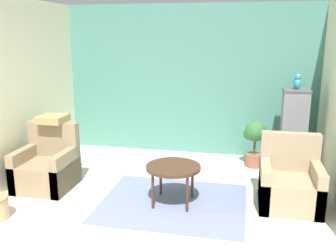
{
  "coord_description": "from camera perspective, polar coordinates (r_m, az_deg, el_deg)",
  "views": [
    {
      "loc": [
        1.04,
        -3.11,
        2.2
      ],
      "look_at": [
        0.0,
        1.78,
        0.94
      ],
      "focal_mm": 40.0,
      "sensor_mm": 36.0,
      "label": 1
    }
  ],
  "objects": [
    {
      "name": "wall_back_accent",
      "position": [
        6.84,
        3.19,
        6.9
      ],
      "size": [
        4.64,
        0.06,
        2.69
      ],
      "color": "#4C897A",
      "rests_on": "ground_plane"
    },
    {
      "name": "wall_left",
      "position": [
        5.98,
        -22.05,
        4.87
      ],
      "size": [
        0.06,
        3.57,
        2.69
      ],
      "color": "beige",
      "rests_on": "ground_plane"
    },
    {
      "name": "area_rug",
      "position": [
        5.06,
        0.8,
        -11.61
      ],
      "size": [
        1.89,
        1.56,
        0.01
      ],
      "color": "slate",
      "rests_on": "ground_plane"
    },
    {
      "name": "coffee_table",
      "position": [
        4.87,
        0.82,
        -6.62
      ],
      "size": [
        0.71,
        0.71,
        0.52
      ],
      "color": "#472819",
      "rests_on": "ground_plane"
    },
    {
      "name": "armchair_left",
      "position": [
        5.72,
        -17.94,
        -6.11
      ],
      "size": [
        0.76,
        0.74,
        0.91
      ],
      "color": "#8E7A5B",
      "rests_on": "ground_plane"
    },
    {
      "name": "armchair_right",
      "position": [
        5.14,
        18.05,
        -8.46
      ],
      "size": [
        0.76,
        0.74,
        0.91
      ],
      "color": "#9E896B",
      "rests_on": "ground_plane"
    },
    {
      "name": "birdcage",
      "position": [
        6.4,
        18.52,
        -1.04
      ],
      "size": [
        0.59,
        0.59,
        1.33
      ],
      "color": "#555559",
      "rests_on": "ground_plane"
    },
    {
      "name": "parrot",
      "position": [
        6.24,
        19.11,
        6.37
      ],
      "size": [
        0.12,
        0.21,
        0.25
      ],
      "color": "teal",
      "rests_on": "birdcage"
    },
    {
      "name": "potted_plant",
      "position": [
        6.38,
        13.08,
        -1.93
      ],
      "size": [
        0.38,
        0.34,
        0.78
      ],
      "color": "brown",
      "rests_on": "ground_plane"
    },
    {
      "name": "throw_pillow",
      "position": [
        5.75,
        -17.19,
        1.05
      ],
      "size": [
        0.39,
        0.39,
        0.1
      ],
      "color": "tan",
      "rests_on": "armchair_left"
    }
  ]
}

